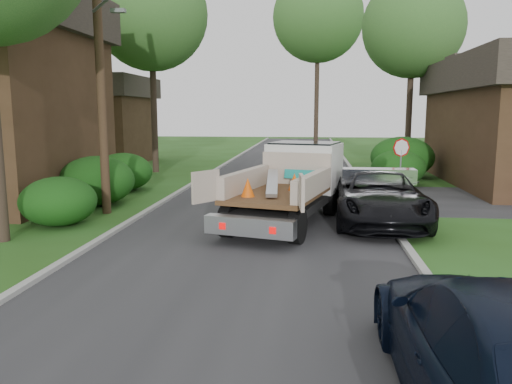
{
  "coord_description": "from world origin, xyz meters",
  "views": [
    {
      "loc": [
        1.58,
        -11.51,
        3.51
      ],
      "look_at": [
        0.02,
        2.79,
        1.2
      ],
      "focal_mm": 35.0,
      "sensor_mm": 36.0,
      "label": 1
    }
  ],
  "objects_px": {
    "stop_sign": "(401,156)",
    "black_pickup": "(379,197)",
    "tree_right_far": "(413,27)",
    "house_left_far": "(93,119)",
    "flatbed_truck": "(295,178)",
    "tree_left_far": "(151,14)",
    "utility_pole": "(100,62)",
    "tree_center_far": "(318,17)",
    "navy_suv": "(506,352)"
  },
  "relations": [
    {
      "from": "stop_sign",
      "to": "black_pickup",
      "type": "xyz_separation_m",
      "value": [
        -1.42,
        -4.5,
        -0.95
      ]
    },
    {
      "from": "tree_right_far",
      "to": "house_left_far",
      "type": "bearing_deg",
      "value": 174.56
    },
    {
      "from": "black_pickup",
      "to": "flatbed_truck",
      "type": "bearing_deg",
      "value": 172.99
    },
    {
      "from": "stop_sign",
      "to": "tree_left_far",
      "type": "relative_size",
      "value": 0.2
    },
    {
      "from": "tree_left_far",
      "to": "black_pickup",
      "type": "relative_size",
      "value": 2.04
    },
    {
      "from": "utility_pole",
      "to": "black_pickup",
      "type": "relative_size",
      "value": 1.67
    },
    {
      "from": "tree_center_far",
      "to": "navy_suv",
      "type": "height_order",
      "value": "tree_center_far"
    },
    {
      "from": "black_pickup",
      "to": "navy_suv",
      "type": "bearing_deg",
      "value": -88.81
    },
    {
      "from": "tree_center_far",
      "to": "flatbed_truck",
      "type": "relative_size",
      "value": 2.09
    },
    {
      "from": "utility_pole",
      "to": "tree_center_far",
      "type": "xyz_separation_m",
      "value": [
        7.48,
        25.02,
        5.81
      ]
    },
    {
      "from": "house_left_far",
      "to": "tree_center_far",
      "type": "relative_size",
      "value": 0.52
    },
    {
      "from": "flatbed_truck",
      "to": "tree_center_far",
      "type": "bearing_deg",
      "value": 102.6
    },
    {
      "from": "utility_pole",
      "to": "tree_left_far",
      "type": "distance_m",
      "value": 12.77
    },
    {
      "from": "stop_sign",
      "to": "tree_left_far",
      "type": "bearing_deg",
      "value": 147.79
    },
    {
      "from": "tree_left_far",
      "to": "navy_suv",
      "type": "xyz_separation_m",
      "value": [
        11.3,
        -23.0,
        -8.13
      ]
    },
    {
      "from": "house_left_far",
      "to": "tree_left_far",
      "type": "distance_m",
      "value": 9.81
    },
    {
      "from": "tree_left_far",
      "to": "navy_suv",
      "type": "distance_m",
      "value": 26.89
    },
    {
      "from": "house_left_far",
      "to": "black_pickup",
      "type": "bearing_deg",
      "value": -45.36
    },
    {
      "from": "tree_left_far",
      "to": "flatbed_truck",
      "type": "distance_m",
      "value": 16.69
    },
    {
      "from": "flatbed_truck",
      "to": "black_pickup",
      "type": "height_order",
      "value": "flatbed_truck"
    },
    {
      "from": "tree_right_far",
      "to": "utility_pole",
      "type": "bearing_deg",
      "value": -130.84
    },
    {
      "from": "black_pickup",
      "to": "tree_left_far",
      "type": "bearing_deg",
      "value": 133.15
    },
    {
      "from": "tree_right_far",
      "to": "flatbed_truck",
      "type": "bearing_deg",
      "value": -113.02
    },
    {
      "from": "utility_pole",
      "to": "flatbed_truck",
      "type": "bearing_deg",
      "value": -0.85
    },
    {
      "from": "house_left_far",
      "to": "navy_suv",
      "type": "height_order",
      "value": "house_left_far"
    },
    {
      "from": "tree_right_far",
      "to": "stop_sign",
      "type": "bearing_deg",
      "value": -101.81
    },
    {
      "from": "stop_sign",
      "to": "tree_center_far",
      "type": "relative_size",
      "value": 0.17
    },
    {
      "from": "house_left_far",
      "to": "flatbed_truck",
      "type": "distance_m",
      "value": 22.55
    },
    {
      "from": "house_left_far",
      "to": "flatbed_truck",
      "type": "relative_size",
      "value": 1.08
    },
    {
      "from": "tree_left_far",
      "to": "black_pickup",
      "type": "bearing_deg",
      "value": -47.94
    },
    {
      "from": "tree_left_far",
      "to": "house_left_far",
      "type": "bearing_deg",
      "value": 140.19
    },
    {
      "from": "tree_left_far",
      "to": "utility_pole",
      "type": "bearing_deg",
      "value": -80.46
    },
    {
      "from": "house_left_far",
      "to": "black_pickup",
      "type": "distance_m",
      "value": 24.69
    },
    {
      "from": "utility_pole",
      "to": "tree_left_far",
      "type": "bearing_deg",
      "value": 99.54
    },
    {
      "from": "tree_center_far",
      "to": "black_pickup",
      "type": "bearing_deg",
      "value": -86.01
    },
    {
      "from": "stop_sign",
      "to": "utility_pole",
      "type": "relative_size",
      "value": 0.25
    },
    {
      "from": "utility_pole",
      "to": "tree_center_far",
      "type": "relative_size",
      "value": 0.68
    },
    {
      "from": "stop_sign",
      "to": "tree_right_far",
      "type": "xyz_separation_m",
      "value": [
        2.3,
        11.0,
        6.7
      ]
    },
    {
      "from": "stop_sign",
      "to": "house_left_far",
      "type": "relative_size",
      "value": 0.33
    },
    {
      "from": "tree_right_far",
      "to": "tree_center_far",
      "type": "bearing_deg",
      "value": 118.81
    },
    {
      "from": "tree_center_far",
      "to": "navy_suv",
      "type": "bearing_deg",
      "value": -87.14
    },
    {
      "from": "tree_left_far",
      "to": "tree_center_far",
      "type": "bearing_deg",
      "value": 53.84
    },
    {
      "from": "utility_pole",
      "to": "flatbed_truck",
      "type": "xyz_separation_m",
      "value": [
        6.56,
        -0.1,
        -3.83
      ]
    },
    {
      "from": "house_left_far",
      "to": "tree_center_far",
      "type": "xyz_separation_m",
      "value": [
        15.5,
        8.0,
        7.93
      ]
    },
    {
      "from": "utility_pole",
      "to": "flatbed_truck",
      "type": "distance_m",
      "value": 7.59
    },
    {
      "from": "utility_pole",
      "to": "flatbed_truck",
      "type": "relative_size",
      "value": 1.43
    },
    {
      "from": "utility_pole",
      "to": "stop_sign",
      "type": "bearing_deg",
      "value": 20.62
    },
    {
      "from": "stop_sign",
      "to": "utility_pole",
      "type": "height_order",
      "value": "utility_pole"
    },
    {
      "from": "tree_left_far",
      "to": "navy_suv",
      "type": "bearing_deg",
      "value": -63.83
    },
    {
      "from": "tree_right_far",
      "to": "black_pickup",
      "type": "height_order",
      "value": "tree_right_far"
    }
  ]
}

